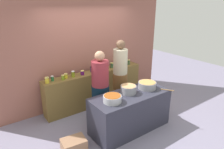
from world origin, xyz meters
TOP-DOWN VIEW (x-y plane):
  - ground at (0.00, 0.00)m, footprint 12.00×12.00m
  - storefront_wall at (0.00, 1.45)m, footprint 4.80×0.12m
  - display_shelf at (0.00, 1.10)m, footprint 2.70×0.36m
  - prep_table at (0.00, -0.30)m, footprint 1.70×0.70m
  - preserve_jar_0 at (-1.24, 1.07)m, footprint 0.09×0.09m
  - preserve_jar_1 at (-1.10, 1.11)m, footprint 0.07×0.07m
  - preserve_jar_2 at (-0.88, 1.04)m, footprint 0.07×0.07m
  - preserve_jar_3 at (-0.78, 1.11)m, footprint 0.09×0.09m
  - preserve_jar_4 at (-0.61, 1.07)m, footprint 0.08×0.08m
  - preserve_jar_5 at (-0.37, 1.07)m, footprint 0.09×0.09m
  - preserve_jar_6 at (-0.07, 1.13)m, footprint 0.08×0.08m
  - preserve_jar_7 at (0.05, 1.12)m, footprint 0.08×0.08m
  - preserve_jar_8 at (0.18, 1.15)m, footprint 0.09×0.09m
  - preserve_jar_9 at (0.31, 1.14)m, footprint 0.08×0.08m
  - preserve_jar_10 at (0.56, 1.13)m, footprint 0.09×0.09m
  - preserve_jar_11 at (0.70, 1.03)m, footprint 0.07×0.07m
  - preserve_jar_12 at (0.86, 1.13)m, footprint 0.08×0.08m
  - preserve_jar_13 at (1.10, 1.07)m, footprint 0.08×0.08m
  - cooking_pot_left at (-0.50, -0.35)m, footprint 0.35×0.35m
  - cooking_pot_center at (0.00, -0.23)m, footprint 0.32×0.32m
  - cooking_pot_right at (0.48, -0.28)m, footprint 0.38×0.38m
  - wooden_spoon at (0.76, -0.61)m, footprint 0.18×0.24m
  - cook_with_tongs at (-0.35, 0.30)m, footprint 0.38×0.38m
  - cook_in_cap at (0.35, 0.49)m, footprint 0.35×0.35m
  - bread_crate at (-1.27, -0.21)m, footprint 0.47×0.37m

SIDE VIEW (x-z plane):
  - ground at x=0.00m, z-range 0.00..0.00m
  - bread_crate at x=-1.27m, z-range 0.00..0.22m
  - prep_table at x=0.00m, z-range 0.00..0.81m
  - display_shelf at x=0.00m, z-range 0.00..0.90m
  - cook_with_tongs at x=-0.35m, z-range -0.08..1.56m
  - cook_in_cap at x=0.35m, z-range -0.08..1.69m
  - wooden_spoon at x=0.76m, z-range 0.81..0.83m
  - cooking_pot_left at x=-0.50m, z-range 0.81..0.95m
  - cooking_pot_right at x=0.48m, z-range 0.81..0.96m
  - cooking_pot_center at x=0.00m, z-range 0.81..0.98m
  - preserve_jar_11 at x=0.70m, z-range 0.91..1.01m
  - preserve_jar_8 at x=0.18m, z-range 0.91..1.01m
  - preserve_jar_7 at x=0.05m, z-range 0.91..1.01m
  - preserve_jar_3 at x=-0.78m, z-range 0.91..1.01m
  - preserve_jar_5 at x=-0.37m, z-range 0.91..1.02m
  - preserve_jar_2 at x=-0.88m, z-range 0.91..1.02m
  - preserve_jar_1 at x=-1.10m, z-range 0.91..1.02m
  - preserve_jar_12 at x=0.86m, z-range 0.91..1.03m
  - preserve_jar_10 at x=0.56m, z-range 0.91..1.04m
  - preserve_jar_0 at x=-1.24m, z-range 0.91..1.04m
  - preserve_jar_6 at x=-0.07m, z-range 0.91..1.04m
  - preserve_jar_13 at x=1.10m, z-range 0.91..1.04m
  - preserve_jar_9 at x=0.31m, z-range 0.91..1.05m
  - preserve_jar_4 at x=-0.61m, z-range 0.91..1.05m
  - storefront_wall at x=0.00m, z-range 0.00..3.00m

